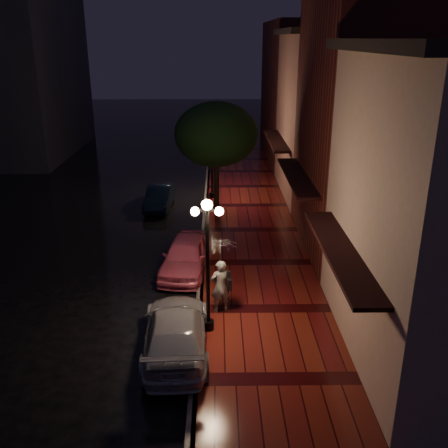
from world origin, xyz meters
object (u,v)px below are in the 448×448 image
(streetlamp_near, at_px, (208,259))
(pink_car, at_px, (186,255))
(parking_meter, at_px, (228,287))
(navy_car, at_px, (159,197))
(silver_car, at_px, (176,331))
(woman_with_umbrella, at_px, (220,265))
(street_tree, at_px, (216,136))
(streetlamp_far, at_px, (212,156))

(streetlamp_near, bearing_deg, pink_car, 101.97)
(streetlamp_near, relative_size, parking_meter, 2.95)
(navy_car, xyz_separation_m, silver_car, (1.95, -13.54, 0.07))
(navy_car, distance_m, woman_with_umbrella, 11.99)
(street_tree, relative_size, pink_car, 1.38)
(streetlamp_near, bearing_deg, parking_meter, 60.99)
(streetlamp_near, xyz_separation_m, street_tree, (0.26, 10.99, 1.64))
(streetlamp_far, relative_size, street_tree, 0.74)
(streetlamp_near, height_order, woman_with_umbrella, streetlamp_near)
(pink_car, relative_size, navy_car, 1.13)
(streetlamp_far, xyz_separation_m, navy_car, (-2.90, -1.41, -1.99))
(street_tree, bearing_deg, parking_meter, -87.72)
(pink_car, bearing_deg, navy_car, 111.18)
(street_tree, xyz_separation_m, navy_car, (-3.16, 1.60, -3.63))
(streetlamp_far, height_order, woman_with_umbrella, streetlamp_far)
(streetlamp_near, xyz_separation_m, woman_with_umbrella, (0.39, 1.13, -0.73))
(silver_car, xyz_separation_m, parking_meter, (1.60, 2.12, 0.36))
(streetlamp_near, bearing_deg, street_tree, 88.65)
(street_tree, distance_m, parking_meter, 10.34)
(streetlamp_near, distance_m, pink_car, 4.95)
(navy_car, bearing_deg, parking_meter, -70.32)
(street_tree, height_order, silver_car, street_tree)
(streetlamp_far, height_order, street_tree, street_tree)
(woman_with_umbrella, xyz_separation_m, parking_meter, (0.26, 0.04, -0.84))
(navy_car, distance_m, parking_meter, 11.97)
(parking_meter, bearing_deg, streetlamp_far, 89.28)
(pink_car, xyz_separation_m, woman_with_umbrella, (1.34, -3.35, 1.16))
(woman_with_umbrella, bearing_deg, street_tree, -105.42)
(navy_car, xyz_separation_m, parking_meter, (3.55, -11.42, 0.42))
(silver_car, bearing_deg, street_tree, -98.57)
(silver_car, bearing_deg, woman_with_umbrella, -125.59)
(streetlamp_far, relative_size, navy_car, 1.16)
(streetlamp_far, relative_size, silver_car, 0.92)
(streetlamp_near, distance_m, streetlamp_far, 14.00)
(navy_car, height_order, woman_with_umbrella, woman_with_umbrella)
(pink_car, height_order, navy_car, pink_car)
(streetlamp_far, xyz_separation_m, woman_with_umbrella, (0.39, -12.87, -0.73))
(street_tree, bearing_deg, streetlamp_near, -91.35)
(pink_car, bearing_deg, parking_meter, -56.54)
(street_tree, bearing_deg, pink_car, -100.52)
(streetlamp_far, height_order, navy_car, streetlamp_far)
(streetlamp_near, xyz_separation_m, streetlamp_far, (0.00, 14.00, 0.00))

